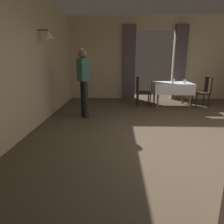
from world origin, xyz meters
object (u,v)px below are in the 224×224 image
object	(u,v)px
chair_mid_left	(141,90)
flower_vase_mid	(173,80)
dining_table_mid	(172,86)
glass_mid_c	(185,81)
person_waiter_by_doorway	(84,78)
chair_mid_right	(204,91)
glass_mid_b	(174,80)

from	to	relation	value
chair_mid_left	flower_vase_mid	distance (m)	1.02
dining_table_mid	glass_mid_c	world-z (taller)	glass_mid_c
chair_mid_left	person_waiter_by_doorway	world-z (taller)	person_waiter_by_doorway
chair_mid_right	glass_mid_c	distance (m)	0.69
chair_mid_left	glass_mid_c	distance (m)	1.38
chair_mid_left	glass_mid_b	xyz separation A→B (m)	(1.11, 0.36, 0.28)
dining_table_mid	glass_mid_c	xyz separation A→B (m)	(0.36, -0.09, 0.17)
flower_vase_mid	chair_mid_left	bearing A→B (deg)	173.54
flower_vase_mid	dining_table_mid	bearing A→B (deg)	79.21
flower_vase_mid	glass_mid_b	distance (m)	0.50
chair_mid_right	chair_mid_left	size ratio (longest dim) A/B	1.00
dining_table_mid	flower_vase_mid	world-z (taller)	flower_vase_mid
flower_vase_mid	person_waiter_by_doorway	world-z (taller)	person_waiter_by_doorway
dining_table_mid	glass_mid_b	world-z (taller)	glass_mid_b
dining_table_mid	chair_mid_right	xyz separation A→B (m)	(0.99, -0.09, -0.12)
chair_mid_left	dining_table_mid	bearing A→B (deg)	4.89
glass_mid_b	person_waiter_by_doorway	bearing A→B (deg)	-147.64
glass_mid_c	glass_mid_b	bearing A→B (deg)	123.22
dining_table_mid	flower_vase_mid	distance (m)	0.29
glass_mid_b	person_waiter_by_doorway	size ratio (longest dim) A/B	0.05
flower_vase_mid	person_waiter_by_doorway	xyz separation A→B (m)	(-2.56, -1.25, 0.17)
chair_mid_left	person_waiter_by_doorway	size ratio (longest dim) A/B	0.54
glass_mid_c	chair_mid_right	bearing A→B (deg)	0.19
person_waiter_by_doorway	chair_mid_left	bearing A→B (deg)	40.30
chair_mid_right	glass_mid_c	size ratio (longest dim) A/B	8.04
glass_mid_b	glass_mid_c	size ratio (longest dim) A/B	0.78
dining_table_mid	glass_mid_c	size ratio (longest dim) A/B	10.47
chair_mid_right	glass_mid_c	world-z (taller)	chair_mid_right
chair_mid_left	person_waiter_by_doorway	bearing A→B (deg)	-139.70
flower_vase_mid	glass_mid_c	xyz separation A→B (m)	(0.40, 0.10, -0.04)
dining_table_mid	chair_mid_right	bearing A→B (deg)	-5.21
chair_mid_right	glass_mid_b	bearing A→B (deg)	157.22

